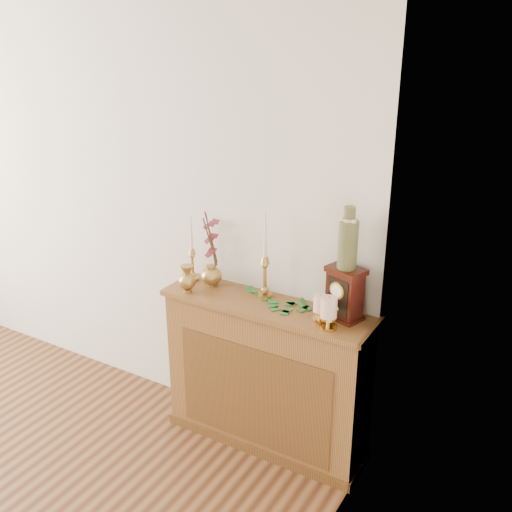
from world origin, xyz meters
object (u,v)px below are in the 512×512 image
Objects in this scene: candlestick_left at (192,259)px; ceramic_vase at (348,241)px; mantel_clock at (345,294)px; bud_vase at (187,279)px; candlestick_center at (265,270)px; ginger_jar at (212,250)px.

candlestick_left is 1.02m from ceramic_vase.
mantel_clock is 0.88× the size of ceramic_vase.
candlestick_center is at bearing 21.63° from bud_vase.
candlestick_center is at bearing -163.57° from mantel_clock.
candlestick_center is at bearing 178.88° from ceramic_vase.
mantel_clock is 0.29m from ceramic_vase.
bud_vase is at bearing -106.16° from ginger_jar.
ceramic_vase reaches higher than mantel_clock.
ginger_jar is at bearing 177.53° from candlestick_center.
ceramic_vase is at bearing 0.34° from candlestick_left.
bud_vase is 0.23m from ginger_jar.
ceramic_vase is at bearing 9.83° from bud_vase.
candlestick_left is 0.15m from ginger_jar.
bud_vase is 0.57× the size of mantel_clock.
bud_vase is 0.92m from mantel_clock.
candlestick_center is 3.10× the size of bud_vase.
candlestick_center is at bearing 1.79° from candlestick_left.
candlestick_center is 0.46m from bud_vase.
mantel_clock reaches higher than bud_vase.
ginger_jar is at bearing 73.84° from bud_vase.
candlestick_center is 0.48m from mantel_clock.
candlestick_center is 1.55× the size of ceramic_vase.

